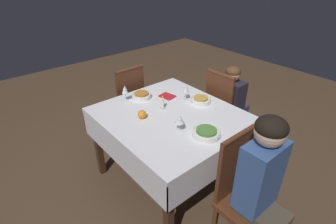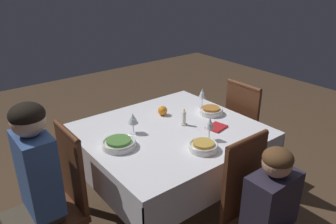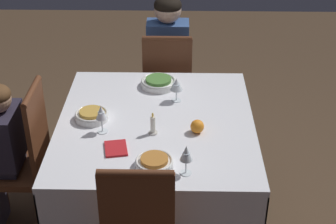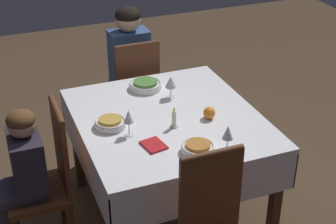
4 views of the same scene
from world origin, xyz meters
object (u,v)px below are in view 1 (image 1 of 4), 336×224
at_px(chair_north, 223,109).
at_px(bowl_west, 142,95).
at_px(chair_west, 127,103).
at_px(bowl_east, 207,132).
at_px(person_child_dark, 232,103).
at_px(dining_table, 171,123).
at_px(orange_fruit, 142,114).
at_px(chair_east, 242,192).
at_px(wine_glass_north, 186,89).
at_px(candle_centerpiece, 163,104).
at_px(person_adult_denim, 264,189).
at_px(wine_glass_west, 125,90).
at_px(wine_glass_east, 180,119).
at_px(bowl_north, 201,100).
at_px(napkin_red_folded, 167,96).

height_order(chair_north, bowl_west, chair_north).
xyz_separation_m(chair_west, bowl_east, (1.26, -0.05, 0.27)).
height_order(person_child_dark, bowl_east, person_child_dark).
height_order(dining_table, bowl_east, bowl_east).
height_order(chair_north, orange_fruit, chair_north).
relative_size(chair_east, chair_north, 1.00).
height_order(chair_north, chair_west, same).
bearing_deg(wine_glass_north, orange_fruit, -89.57).
relative_size(bowl_west, candle_centerpiece, 1.45).
xyz_separation_m(person_adult_denim, bowl_west, (-1.42, 0.04, 0.12)).
bearing_deg(wine_glass_north, chair_east, -19.53).
distance_m(bowl_east, wine_glass_north, 0.62).
xyz_separation_m(chair_north, wine_glass_west, (-0.46, -0.95, 0.36)).
xyz_separation_m(chair_west, bowl_west, (0.40, -0.07, 0.27)).
relative_size(person_child_dark, wine_glass_east, 6.67).
relative_size(bowl_north, bowl_west, 1.00).
relative_size(person_adult_denim, candle_centerpiece, 9.15).
height_order(bowl_north, bowl_west, same).
xyz_separation_m(wine_glass_north, napkin_red_folded, (-0.17, -0.09, -0.11)).
bearing_deg(bowl_north, bowl_east, -41.68).
bearing_deg(bowl_north, chair_west, -159.86).
height_order(chair_west, bowl_east, chair_west).
bearing_deg(napkin_red_folded, chair_east, -12.39).
height_order(bowl_east, bowl_north, same).
relative_size(wine_glass_east, orange_fruit, 2.00).
distance_m(person_child_dark, wine_glass_north, 0.75).
xyz_separation_m(chair_east, napkin_red_folded, (-1.12, 0.25, 0.25)).
relative_size(bowl_east, bowl_north, 1.18).
bearing_deg(dining_table, bowl_north, 88.08).
bearing_deg(person_child_dark, chair_east, 130.83).
xyz_separation_m(chair_west, wine_glass_east, (1.08, -0.17, 0.35)).
bearing_deg(chair_north, wine_glass_north, 79.11).
xyz_separation_m(bowl_west, wine_glass_west, (-0.05, -0.16, 0.09)).
distance_m(chair_west, orange_fruit, 0.83).
bearing_deg(chair_west, bowl_east, 87.56).
relative_size(bowl_north, napkin_red_folded, 1.18).
bearing_deg(napkin_red_folded, bowl_north, 29.72).
xyz_separation_m(person_adult_denim, person_child_dark, (-1.01, 1.00, -0.13)).
distance_m(person_adult_denim, napkin_red_folded, 1.30).
xyz_separation_m(dining_table, bowl_north, (0.01, 0.37, 0.12)).
relative_size(dining_table, wine_glass_west, 7.60).
height_order(person_adult_denim, orange_fruit, person_adult_denim).
bearing_deg(napkin_red_folded, person_child_dark, 70.60).
relative_size(chair_north, wine_glass_north, 6.02).
bearing_deg(chair_west, orange_fruit, 68.35).
bearing_deg(wine_glass_east, person_adult_denim, 5.07).
relative_size(chair_east, wine_glass_north, 6.02).
height_order(dining_table, chair_north, chair_north).
xyz_separation_m(bowl_west, orange_fruit, (0.32, -0.22, 0.01)).
xyz_separation_m(chair_east, bowl_north, (-0.83, 0.42, 0.27)).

